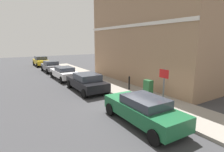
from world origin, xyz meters
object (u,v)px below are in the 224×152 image
object	(u,v)px
bollard_near_cabinet	(129,82)
car_black	(87,82)
car_grey	(51,66)
utility_cabinet	(148,89)
car_green	(143,109)
street_sign	(164,84)
car_yellow	(41,61)
bollard_far_kerb	(101,80)
car_white	(64,73)

from	to	relation	value
bollard_near_cabinet	car_black	bearing A→B (deg)	147.15
car_grey	utility_cabinet	distance (m)	14.78
car_green	car_grey	world-z (taller)	car_grey
bollard_near_cabinet	street_sign	world-z (taller)	street_sign
car_green	car_black	distance (m)	6.55
car_yellow	street_sign	world-z (taller)	street_sign
car_grey	bollard_far_kerb	size ratio (longest dim) A/B	3.81
car_grey	car_yellow	xyz separation A→B (m)	(0.05, 6.37, 0.04)
car_green	utility_cabinet	xyz separation A→B (m)	(2.77, 2.60, -0.04)
car_black	utility_cabinet	xyz separation A→B (m)	(2.64, -3.95, -0.05)
bollard_near_cabinet	car_yellow	bearing A→B (deg)	98.50
car_green	bollard_near_cabinet	distance (m)	5.57
car_black	car_white	world-z (taller)	car_black
car_white	bollard_far_kerb	world-z (taller)	car_white
utility_cabinet	bollard_far_kerb	world-z (taller)	utility_cabinet
utility_cabinet	street_sign	size ratio (longest dim) A/B	0.50
bollard_near_cabinet	bollard_far_kerb	size ratio (longest dim) A/B	1.00
utility_cabinet	bollard_near_cabinet	size ratio (longest dim) A/B	1.11
car_white	car_yellow	xyz separation A→B (m)	(0.07, 11.75, 0.07)
car_white	street_sign	world-z (taller)	street_sign
car_black	bollard_near_cabinet	bearing A→B (deg)	-121.89
bollard_far_kerb	street_sign	world-z (taller)	street_sign
car_black	car_white	bearing A→B (deg)	2.34
car_black	bollard_near_cabinet	xyz separation A→B (m)	(2.74, -1.77, -0.02)
car_black	car_grey	size ratio (longest dim) A/B	1.10
utility_cabinet	bollard_far_kerb	size ratio (longest dim) A/B	1.11
car_green	bollard_near_cabinet	bearing A→B (deg)	-29.55
utility_cabinet	car_black	bearing A→B (deg)	123.77
car_grey	bollard_near_cabinet	distance (m)	12.67
car_black	bollard_near_cabinet	size ratio (longest dim) A/B	4.19
car_black	street_sign	world-z (taller)	street_sign
car_yellow	bollard_far_kerb	size ratio (longest dim) A/B	3.91
car_yellow	car_white	bearing A→B (deg)	179.07
utility_cabinet	car_green	bearing A→B (deg)	-136.84
car_black	utility_cabinet	distance (m)	4.75
street_sign	bollard_near_cabinet	bearing A→B (deg)	74.23
car_grey	bollard_far_kerb	xyz separation A→B (m)	(1.48, -10.35, -0.01)
car_yellow	utility_cabinet	distance (m)	21.07
car_green	car_grey	size ratio (longest dim) A/B	1.11
car_grey	street_sign	size ratio (longest dim) A/B	1.72
car_white	utility_cabinet	xyz separation A→B (m)	(2.77, -9.15, -0.01)
street_sign	car_grey	bearing A→B (deg)	95.31
car_yellow	utility_cabinet	bearing A→B (deg)	-173.23
car_grey	utility_cabinet	bearing A→B (deg)	-169.52
bollard_near_cabinet	bollard_far_kerb	world-z (taller)	same
car_grey	car_white	bearing A→B (deg)	179.51
car_white	street_sign	bearing A→B (deg)	-172.97
bollard_near_cabinet	street_sign	size ratio (longest dim) A/B	0.45
street_sign	car_white	bearing A→B (deg)	97.90
car_grey	car_yellow	size ratio (longest dim) A/B	0.97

